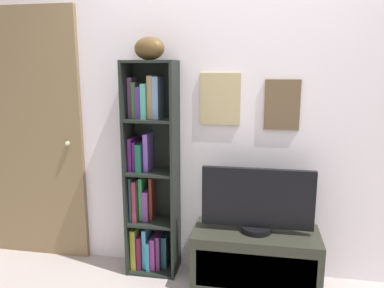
# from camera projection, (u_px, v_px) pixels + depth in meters

# --- Properties ---
(back_wall) EXTENTS (4.80, 0.08, 2.52)m
(back_wall) POSITION_uv_depth(u_px,v_px,m) (231.00, 115.00, 2.85)
(back_wall) COLOR silver
(back_wall) RESTS_ON ground
(bookshelf) EXTENTS (0.39, 0.26, 1.67)m
(bookshelf) POSITION_uv_depth(u_px,v_px,m) (149.00, 176.00, 2.93)
(bookshelf) COLOR black
(bookshelf) RESTS_ON ground
(football) EXTENTS (0.31, 0.28, 0.17)m
(football) POSITION_uv_depth(u_px,v_px,m) (149.00, 48.00, 2.70)
(football) COLOR brown
(football) RESTS_ON bookshelf
(tv_stand) EXTENTS (0.92, 0.42, 0.43)m
(tv_stand) POSITION_uv_depth(u_px,v_px,m) (255.00, 259.00, 2.78)
(tv_stand) COLOR #292B21
(tv_stand) RESTS_ON ground
(television) EXTENTS (0.80, 0.22, 0.48)m
(television) POSITION_uv_depth(u_px,v_px,m) (257.00, 201.00, 2.69)
(television) COLOR black
(television) RESTS_ON tv_stand
(door) EXTENTS (0.90, 0.09, 2.09)m
(door) POSITION_uv_depth(u_px,v_px,m) (32.00, 137.00, 3.13)
(door) COLOR olive
(door) RESTS_ON ground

